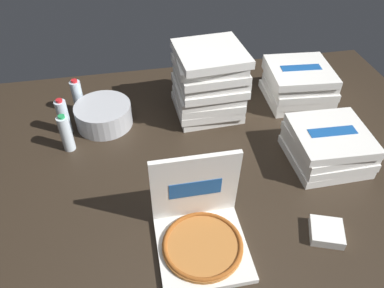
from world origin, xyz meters
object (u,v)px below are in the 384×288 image
object	(u,v)px
napkin_pile	(327,232)
pizza_stack_right_near	(209,82)
open_pizza_box	(200,230)
water_bottle_2	(64,117)
pizza_stack_left_far	(298,84)
pizza_stack_left_mid	(328,145)
ice_bucket	(104,115)
water_bottle_0	(78,97)
water_bottle_1	(66,133)

from	to	relation	value
napkin_pile	pizza_stack_right_near	bearing A→B (deg)	107.32
open_pizza_box	water_bottle_2	size ratio (longest dim) A/B	1.77
pizza_stack_left_far	napkin_pile	distance (m)	1.15
pizza_stack_left_mid	water_bottle_2	xyz separation A→B (m)	(-1.50, 0.54, 0.02)
ice_bucket	water_bottle_0	world-z (taller)	water_bottle_0
ice_bucket	napkin_pile	size ratio (longest dim) A/B	2.33
water_bottle_1	water_bottle_2	distance (m)	0.17
open_pizza_box	napkin_pile	size ratio (longest dim) A/B	2.86
open_pizza_box	ice_bucket	world-z (taller)	open_pizza_box
pizza_stack_left_far	pizza_stack_left_mid	xyz separation A→B (m)	(-0.07, -0.61, -0.03)
open_pizza_box	pizza_stack_left_mid	xyz separation A→B (m)	(0.83, 0.42, 0.02)
pizza_stack_right_near	water_bottle_1	bearing A→B (deg)	-166.30
water_bottle_0	water_bottle_2	bearing A→B (deg)	-110.64
water_bottle_0	pizza_stack_left_far	bearing A→B (deg)	-5.15
water_bottle_0	napkin_pile	distance (m)	1.72
water_bottle_1	napkin_pile	xyz separation A→B (m)	(1.24, -0.87, -0.09)
pizza_stack_left_mid	ice_bucket	world-z (taller)	pizza_stack_left_mid
water_bottle_1	water_bottle_0	bearing A→B (deg)	81.82
pizza_stack_left_mid	ice_bucket	bearing A→B (deg)	155.50
open_pizza_box	pizza_stack_right_near	size ratio (longest dim) A/B	0.95
open_pizza_box	pizza_stack_left_far	xyz separation A→B (m)	(0.90, 1.03, 0.04)
pizza_stack_left_far	ice_bucket	bearing A→B (deg)	-178.46
pizza_stack_left_far	ice_bucket	world-z (taller)	pizza_stack_left_far
pizza_stack_right_near	pizza_stack_left_far	size ratio (longest dim) A/B	1.00
open_pizza_box	water_bottle_0	distance (m)	1.30
pizza_stack_left_mid	napkin_pile	bearing A→B (deg)	-114.71
water_bottle_0	water_bottle_2	world-z (taller)	same
pizza_stack_right_near	water_bottle_1	distance (m)	0.94
water_bottle_1	ice_bucket	bearing A→B (deg)	43.71
open_pizza_box	napkin_pile	distance (m)	0.61
open_pizza_box	water_bottle_1	world-z (taller)	open_pizza_box
pizza_stack_left_mid	water_bottle_2	size ratio (longest dim) A/B	1.73
pizza_stack_right_near	pizza_stack_left_mid	world-z (taller)	pizza_stack_right_near
open_pizza_box	pizza_stack_right_near	bearing A→B (deg)	75.50
pizza_stack_left_mid	water_bottle_2	world-z (taller)	water_bottle_2
pizza_stack_left_mid	pizza_stack_right_near	bearing A→B (deg)	134.00
pizza_stack_right_near	water_bottle_2	bearing A→B (deg)	-176.62
open_pizza_box	pizza_stack_left_far	world-z (taller)	open_pizza_box
pizza_stack_left_far	water_bottle_2	bearing A→B (deg)	-177.29
ice_bucket	water_bottle_1	bearing A→B (deg)	-136.29
napkin_pile	open_pizza_box	bearing A→B (deg)	172.30
pizza_stack_left_far	pizza_stack_left_mid	size ratio (longest dim) A/B	1.07
water_bottle_0	water_bottle_1	distance (m)	0.38
open_pizza_box	pizza_stack_left_mid	bearing A→B (deg)	26.74
open_pizza_box	water_bottle_1	size ratio (longest dim) A/B	1.77
water_bottle_1	water_bottle_2	world-z (taller)	same
ice_bucket	water_bottle_2	distance (m)	0.25
open_pizza_box	pizza_stack_left_mid	world-z (taller)	open_pizza_box
pizza_stack_left_far	water_bottle_1	bearing A→B (deg)	-171.18
pizza_stack_right_near	pizza_stack_left_far	distance (m)	0.65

